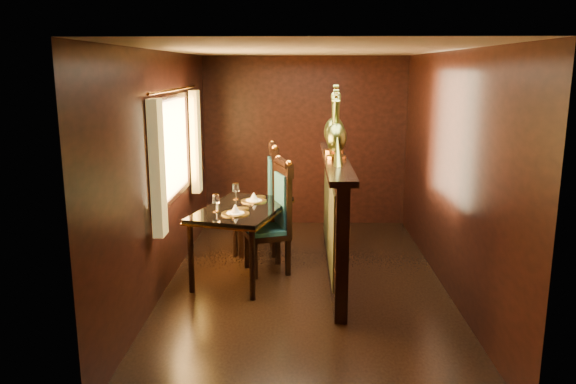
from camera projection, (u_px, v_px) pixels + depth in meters
name	position (u px, v px, depth m)	size (l,w,h in m)	color
ground	(305.00, 283.00, 6.18)	(5.00, 5.00, 0.00)	black
room_shell	(298.00, 140.00, 5.86)	(3.04, 5.04, 2.52)	black
partition	(334.00, 214.00, 6.31)	(0.26, 2.70, 1.36)	black
dining_table	(242.00, 214.00, 6.27)	(1.16, 1.53, 1.00)	black
chair_left	(277.00, 213.00, 6.44)	(0.62, 0.63, 1.34)	black
chair_right	(267.00, 196.00, 7.09)	(0.57, 0.60, 1.42)	black
peacock_left	(337.00, 125.00, 5.98)	(0.23, 0.62, 0.74)	#1A5034
peacock_right	(334.00, 119.00, 6.40)	(0.25, 0.66, 0.78)	#1A5034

